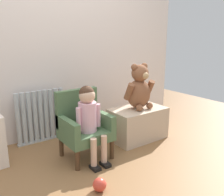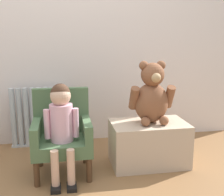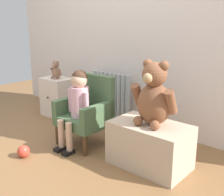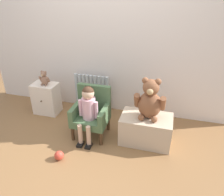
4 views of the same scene
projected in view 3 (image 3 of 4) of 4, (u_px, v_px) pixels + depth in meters
The scene contains 10 objects.
ground_plane at pixel (40, 160), 2.39m from camera, with size 6.00×6.00×0.00m, color brown.
back_wall at pixel (131, 16), 2.97m from camera, with size 3.80×0.05×2.40m, color silver.
radiator at pixel (111, 98), 3.23m from camera, with size 0.56×0.05×0.58m.
small_dresser at pixel (57, 97), 3.46m from camera, with size 0.37×0.28×0.48m.
child_armchair at pixel (87, 111), 2.67m from camera, with size 0.44×0.40×0.65m.
child_figure at pixel (78, 98), 2.55m from camera, with size 0.25×0.35×0.72m.
low_bench at pixel (150, 145), 2.26m from camera, with size 0.63×0.38×0.36m, color #C6AD92.
large_teddy_bear at pixel (154, 97), 2.15m from camera, with size 0.37×0.26×0.51m.
small_teddy_bear at pixel (56, 71), 3.34m from camera, with size 0.16×0.11×0.22m.
toy_ball at pixel (23, 151), 2.43m from camera, with size 0.11×0.11×0.11m, color #D2402F.
Camera 3 is at (1.88, -1.23, 1.15)m, focal length 45.00 mm.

